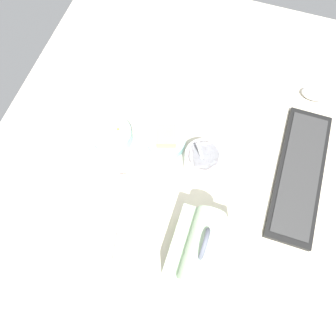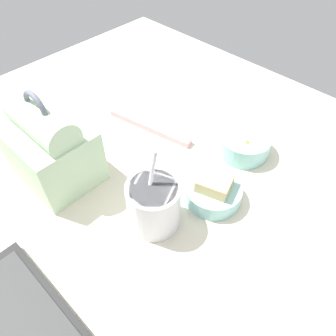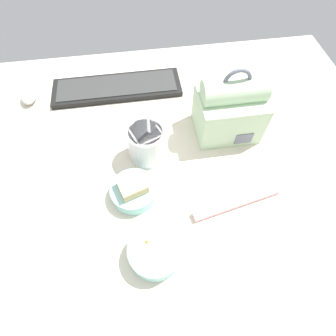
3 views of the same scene
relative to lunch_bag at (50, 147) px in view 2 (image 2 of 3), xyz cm
name	(u,v)px [view 2 (image 2 of 3)]	position (x,y,z in cm)	size (l,w,h in cm)	color
desk_surface	(181,200)	(-23.42, -13.53, -9.09)	(140.00, 110.00, 2.00)	beige
lunch_bag	(50,147)	(0.00, 0.00, 0.00)	(17.33, 14.00, 21.08)	#B7D6AD
soup_cup	(153,203)	(-23.24, -5.87, -2.87)	(9.83, 9.83, 16.66)	silver
bento_bowl_sandwich	(213,191)	(-28.09, -17.77, -5.74)	(11.33, 11.33, 6.28)	#93D1CC
bento_bowl_snacks	(244,144)	(-24.60, -33.20, -5.52)	(11.69, 11.69, 5.76)	#93D1CC
chopstick_case	(150,126)	(-3.23, -23.99, -7.29)	(23.17, 6.82, 1.60)	pink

